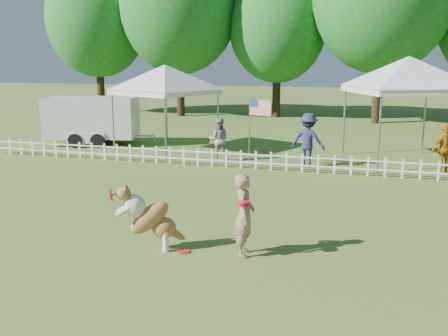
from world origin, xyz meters
name	(u,v)px	position (x,y,z in m)	size (l,w,h in m)	color
ground	(212,247)	(0.00, 0.00, 0.00)	(120.00, 120.00, 0.00)	#375A1C
picket_fence	(279,162)	(0.00, 7.00, 0.30)	(22.00, 0.08, 0.60)	silver
handler	(244,215)	(0.68, -0.19, 0.76)	(0.55, 0.36, 1.51)	#9F775F
dog	(151,218)	(-1.03, -0.46, 0.63)	(1.22, 0.41, 1.26)	brown
frisbee_on_turf	(184,251)	(-0.42, -0.39, 0.01)	(0.24, 0.24, 0.02)	red
canopy_tent_left	(166,109)	(-4.94, 9.54, 1.62)	(3.13, 3.13, 3.24)	silver
canopy_tent_right	(405,111)	(3.86, 9.70, 1.77)	(3.42, 3.42, 3.53)	silver
cargo_trailer	(92,120)	(-8.47, 9.95, 1.01)	(4.58, 2.02, 2.02)	silver
flag_pole	(249,131)	(-1.15, 7.74, 1.13)	(0.87, 0.09, 2.27)	gray
spectator_a	(219,139)	(-2.33, 8.06, 0.76)	(0.73, 0.57, 1.51)	gray
spectator_b	(308,140)	(0.80, 7.97, 0.89)	(1.15, 0.66, 1.78)	navy
spectator_c	(444,149)	(5.01, 8.18, 0.77)	(0.90, 0.38, 1.54)	#C17616
tree_far_left	(98,29)	(-15.00, 22.00, 5.50)	(6.60, 6.60, 11.00)	#1B5F20
tree_left	(179,19)	(-9.00, 21.50, 6.00)	(7.40, 7.40, 12.00)	#1B5F20
tree_center_left	(278,37)	(-3.00, 22.50, 4.90)	(6.00, 6.00, 9.80)	#1B5F20
tree_center_right	(383,7)	(3.00, 21.00, 6.30)	(7.60, 7.60, 12.60)	#1B5F20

